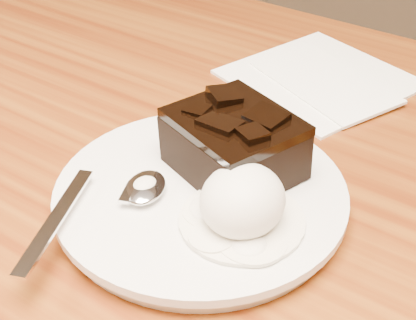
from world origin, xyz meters
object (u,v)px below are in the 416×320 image
Objects in this scene: napkin at (319,77)px; brownie at (234,147)px; plate at (201,198)px; spoon at (145,189)px; ice_cream_scoop at (243,200)px.

brownie is at bearing -83.05° from napkin.
brownie reaches higher than napkin.
plate is 1.32× the size of spoon.
ice_cream_scoop is 0.39× the size of napkin.
ice_cream_scoop reaches higher than spoon.
brownie reaches higher than plate.
napkin is at bearing 96.95° from brownie.
plate is 2.45× the size of brownie.
plate is 0.05m from brownie.
ice_cream_scoop is (0.04, -0.05, -0.00)m from brownie.
ice_cream_scoop is 0.27m from napkin.
ice_cream_scoop is (0.05, -0.02, 0.03)m from plate.
napkin is (-0.02, 0.24, -0.01)m from plate.
ice_cream_scoop is at bearing -75.81° from napkin.
plate is 0.06m from ice_cream_scoop.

